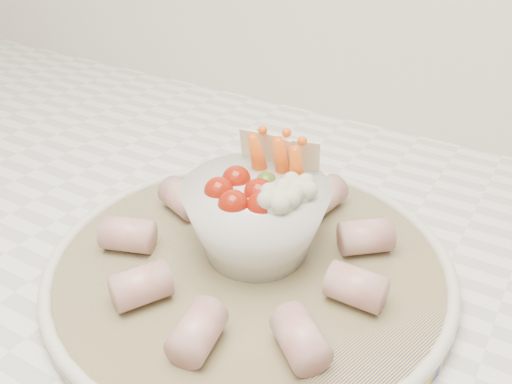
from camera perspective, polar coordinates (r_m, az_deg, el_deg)
The scene contains 3 objects.
serving_platter at distance 0.56m, azimuth -0.63°, elevation -7.39°, with size 0.48×0.48×0.02m.
veggie_bowl at distance 0.54m, azimuth 0.13°, elevation -2.33°, with size 0.14×0.14×0.11m.
cured_meat_rolls at distance 0.54m, azimuth -0.65°, elevation -5.67°, with size 0.28×0.29×0.03m.
Camera 1 is at (0.29, 0.99, 1.28)m, focal length 40.00 mm.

